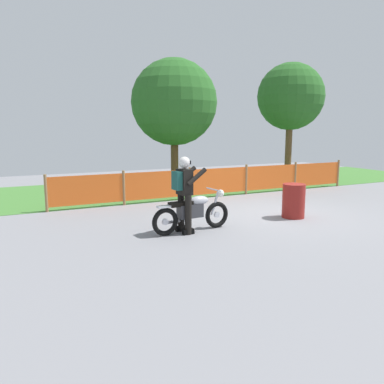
{
  "coord_description": "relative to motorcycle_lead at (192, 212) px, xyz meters",
  "views": [
    {
      "loc": [
        -6.41,
        -8.25,
        2.29
      ],
      "look_at": [
        -2.76,
        -0.78,
        0.9
      ],
      "focal_mm": 35.65,
      "sensor_mm": 36.0,
      "label": 1
    }
  ],
  "objects": [
    {
      "name": "ground",
      "position": [
        2.75,
        0.78,
        -0.46
      ],
      "size": [
        24.0,
        24.0,
        0.02
      ],
      "primitive_type": "cube",
      "color": "gray"
    },
    {
      "name": "grass_verge",
      "position": [
        2.75,
        6.3,
        -0.44
      ],
      "size": [
        24.0,
        5.44,
        0.01
      ],
      "primitive_type": "cube",
      "color": "#427A33",
      "rests_on": "ground"
    },
    {
      "name": "barrier_fence",
      "position": [
        2.75,
        3.58,
        0.09
      ],
      "size": [
        11.07,
        0.08,
        1.05
      ],
      "color": "olive",
      "rests_on": "ground"
    },
    {
      "name": "tree_leftmost",
      "position": [
        1.97,
        5.54,
        2.77
      ],
      "size": [
        3.12,
        3.12,
        4.78
      ],
      "color": "brown",
      "rests_on": "ground"
    },
    {
      "name": "tree_near_left",
      "position": [
        7.31,
        5.52,
        3.14
      ],
      "size": [
        2.8,
        2.8,
        5.01
      ],
      "color": "brown",
      "rests_on": "ground"
    },
    {
      "name": "motorcycle_lead",
      "position": [
        0.0,
        0.0,
        0.0
      ],
      "size": [
        1.96,
        0.58,
        0.93
      ],
      "rotation": [
        0.0,
        0.0,
        0.08
      ],
      "color": "black",
      "rests_on": "ground"
    },
    {
      "name": "rider_lead",
      "position": [
        -0.21,
        -0.02,
        0.5
      ],
      "size": [
        0.7,
        0.58,
        1.69
      ],
      "rotation": [
        0.0,
        0.0,
        0.08
      ],
      "color": "black",
      "rests_on": "ground"
    },
    {
      "name": "oil_drum",
      "position": [
        2.95,
        0.07,
        -0.01
      ],
      "size": [
        0.58,
        0.58,
        0.88
      ],
      "primitive_type": "cylinder",
      "color": "maroon",
      "rests_on": "ground"
    }
  ]
}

